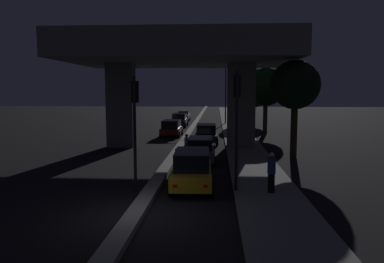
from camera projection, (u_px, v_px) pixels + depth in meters
ground_plane at (136, 216)px, 13.45m from camera, size 200.00×200.00×0.00m
median_divider at (194, 126)px, 48.17m from camera, size 0.65×126.00×0.24m
sidewalk_right at (237, 132)px, 40.90m from camera, size 2.93×126.00×0.14m
elevated_overpass at (180, 55)px, 29.57m from camera, size 17.39×12.18×9.57m
traffic_light_left_of_median at (135, 114)px, 16.51m from camera, size 0.30×0.49×5.14m
traffic_light_right_of_median at (237, 111)px, 16.21m from camera, size 0.30×0.49×5.38m
street_lamp at (223, 90)px, 51.30m from camera, size 2.45×0.32×7.88m
car_taxi_yellow_lead at (192, 169)px, 17.41m from camera, size 2.04×4.70×1.75m
car_grey_second at (200, 149)px, 23.80m from camera, size 1.96×4.46×1.57m
car_dark_green_third at (206, 133)px, 32.38m from camera, size 2.10×4.49×1.68m
car_dark_red_lead_oncoming at (171, 128)px, 37.64m from camera, size 2.09×3.96×1.64m
car_dark_blue_second_oncoming at (180, 120)px, 47.77m from camera, size 2.00×4.81×1.74m
car_white_third_oncoming at (184, 116)px, 56.84m from camera, size 1.90×4.68×1.51m
motorcycle_blue_filtering_near at (177, 163)px, 20.21m from camera, size 0.33×1.92×1.45m
motorcycle_red_filtering_mid at (187, 146)px, 26.82m from camera, size 0.33×1.76×1.47m
pedestrian_on_sidewalk at (271, 172)px, 16.05m from camera, size 0.35×0.35×1.75m
roadside_tree_kerbside_near at (295, 86)px, 25.17m from camera, size 3.33×3.33×6.61m
roadside_tree_kerbside_mid at (266, 87)px, 39.77m from camera, size 4.13×4.13×7.08m
roadside_tree_kerbside_far at (252, 91)px, 51.81m from camera, size 4.67×4.67×6.91m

